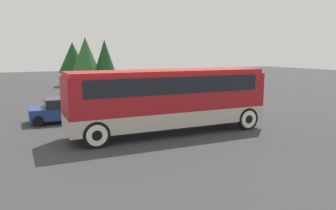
# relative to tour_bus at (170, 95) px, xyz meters

# --- Properties ---
(ground_plane) EXTENTS (120.00, 120.00, 0.00)m
(ground_plane) POSITION_rel_tour_bus_xyz_m (-0.10, -0.00, -1.96)
(ground_plane) COLOR #38383A
(tour_bus) EXTENTS (10.22, 2.65, 3.24)m
(tour_bus) POSITION_rel_tour_bus_xyz_m (0.00, 0.00, 0.00)
(tour_bus) COLOR #B7B2A8
(tour_bus) RESTS_ON ground_plane
(parked_car_near) EXTENTS (4.40, 1.96, 1.44)m
(parked_car_near) POSITION_rel_tour_bus_xyz_m (0.30, 7.67, -1.25)
(parked_car_near) COLOR maroon
(parked_car_near) RESTS_ON ground_plane
(parked_car_mid) EXTENTS (4.44, 1.95, 1.43)m
(parked_car_mid) POSITION_rel_tour_bus_xyz_m (-4.34, 5.19, -1.25)
(parked_car_mid) COLOR navy
(parked_car_mid) RESTS_ON ground_plane
(tree_left) EXTENTS (3.44, 3.44, 5.33)m
(tree_left) POSITION_rel_tour_bus_xyz_m (-0.57, 26.67, 1.52)
(tree_left) COLOR brown
(tree_left) RESTS_ON ground_plane
(tree_center) EXTENTS (2.61, 2.61, 5.52)m
(tree_center) POSITION_rel_tour_bus_xyz_m (2.19, 21.83, 1.52)
(tree_center) COLOR brown
(tree_center) RESTS_ON ground_plane
(tree_right) EXTENTS (3.00, 3.00, 5.77)m
(tree_right) POSITION_rel_tour_bus_xyz_m (0.12, 22.12, 1.88)
(tree_right) COLOR brown
(tree_right) RESTS_ON ground_plane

